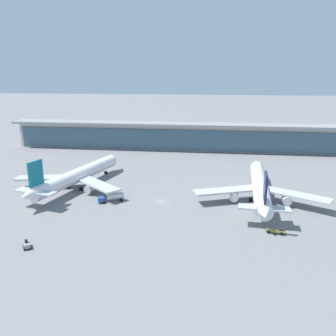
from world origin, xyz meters
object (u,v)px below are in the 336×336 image
Objects in this scene: service_truck_near_nose_olive at (276,231)px; service_truck_mid_apron_blue at (112,197)px; service_truck_by_tail_grey at (27,245)px; airliner_left_stand at (76,176)px; airliner_centre_stand at (260,187)px.

service_truck_mid_apron_blue reaches higher than service_truck_near_nose_olive.
service_truck_by_tail_grey is at bearing -165.10° from service_truck_near_nose_olive.
service_truck_mid_apron_blue is at bearing -34.62° from airliner_left_stand.
airliner_centre_stand reaches higher than service_truck_mid_apron_blue.
airliner_left_stand is 17.03× the size of service_truck_by_tail_grey.
service_truck_near_nose_olive is at bearing -18.97° from service_truck_mid_apron_blue.
airliner_centre_stand is 49.47m from service_truck_mid_apron_blue.
airliner_left_stand reaches higher than service_truck_near_nose_olive.
airliner_left_stand is at bearing 176.48° from airliner_centre_stand.
service_truck_by_tail_grey is (5.32, -45.55, -3.93)m from airliner_left_stand.
airliner_left_stand is 46.03m from service_truck_by_tail_grey.
service_truck_by_tail_grey is (-11.65, -33.84, -0.83)m from service_truck_mid_apron_blue.
airliner_centre_stand reaches higher than service_truck_near_nose_olive.
airliner_left_stand reaches higher than service_truck_mid_apron_blue.
service_truck_mid_apron_blue is (-50.41, 17.33, 0.90)m from service_truck_near_nose_olive.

